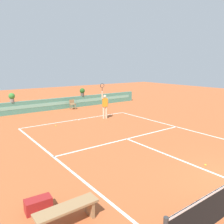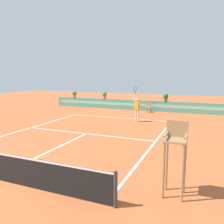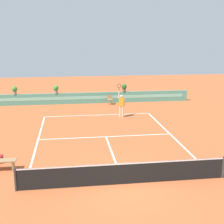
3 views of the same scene
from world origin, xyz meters
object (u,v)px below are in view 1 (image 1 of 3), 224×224
object	(u,v)px
gear_bag	(38,205)
tennis_ball_mid_court	(205,165)
bench_courtside	(67,211)
potted_plant_left	(12,97)
tennis_ball_near_baseline	(56,126)
potted_plant_right	(82,91)
ball_kid_chair	(72,104)
tennis_player	(105,104)

from	to	relation	value
gear_bag	tennis_ball_mid_court	bearing A→B (deg)	-9.95
bench_courtside	potted_plant_left	distance (m)	14.46
tennis_ball_near_baseline	tennis_ball_mid_court	distance (m)	9.37
gear_bag	potted_plant_right	world-z (taller)	potted_plant_right
gear_bag	potted_plant_left	size ratio (longest dim) A/B	0.97
ball_kid_chair	tennis_ball_near_baseline	size ratio (longest dim) A/B	12.50
potted_plant_left	potted_plant_right	world-z (taller)	same
gear_bag	tennis_ball_mid_court	world-z (taller)	gear_bag
tennis_player	tennis_ball_near_baseline	size ratio (longest dim) A/B	38.01
tennis_player	potted_plant_right	xyz separation A→B (m)	(1.16, 5.41, 0.36)
gear_bag	potted_plant_left	bearing A→B (deg)	79.17
gear_bag	potted_plant_right	distance (m)	15.97
ball_kid_chair	tennis_player	bearing A→B (deg)	-86.79
bench_courtside	ball_kid_chair	bearing A→B (deg)	62.68
tennis_ball_mid_court	potted_plant_right	distance (m)	14.65
ball_kid_chair	bench_courtside	xyz separation A→B (m)	(-6.99, -13.52, -0.10)
bench_courtside	tennis_ball_mid_court	distance (m)	5.86
gear_bag	potted_plant_left	distance (m)	13.57
bench_courtside	potted_plant_right	distance (m)	16.59
potted_plant_left	potted_plant_right	xyz separation A→B (m)	(6.25, 0.00, 0.00)
bench_courtside	tennis_ball_mid_court	size ratio (longest dim) A/B	23.53
gear_bag	tennis_ball_near_baseline	distance (m)	8.86
tennis_ball_near_baseline	potted_plant_left	world-z (taller)	potted_plant_left
potted_plant_right	ball_kid_chair	bearing A→B (deg)	-152.83
ball_kid_chair	gear_bag	world-z (taller)	ball_kid_chair
tennis_ball_mid_court	gear_bag	bearing A→B (deg)	170.05
gear_bag	tennis_player	size ratio (longest dim) A/B	0.27
ball_kid_chair	tennis_player	world-z (taller)	tennis_player
gear_bag	tennis_player	xyz separation A→B (m)	(7.63, 7.86, 0.87)
potted_plant_right	gear_bag	bearing A→B (deg)	-123.53
tennis_player	tennis_ball_mid_court	world-z (taller)	tennis_player
gear_bag	potted_plant_right	xyz separation A→B (m)	(8.79, 13.27, 1.23)
tennis_player	potted_plant_left	size ratio (longest dim) A/B	3.57
gear_bag	potted_plant_right	bearing A→B (deg)	56.47
tennis_ball_mid_court	tennis_player	bearing A→B (deg)	81.08
potted_plant_right	bench_courtside	bearing A→B (deg)	-120.54
tennis_ball_mid_court	potted_plant_left	bearing A→B (deg)	104.40
tennis_ball_mid_court	ball_kid_chair	bearing A→B (deg)	85.21
ball_kid_chair	tennis_player	size ratio (longest dim) A/B	0.33
ball_kid_chair	potted_plant_left	bearing A→B (deg)	171.38
bench_courtside	gear_bag	bearing A→B (deg)	111.01
bench_courtside	tennis_player	xyz separation A→B (m)	(7.25, 8.85, 0.67)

